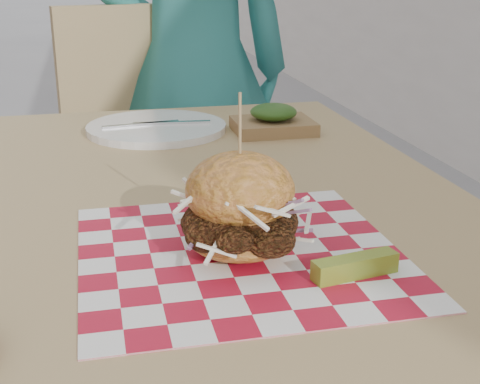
{
  "coord_description": "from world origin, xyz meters",
  "views": [
    {
      "loc": [
        0.12,
        -0.94,
        1.07
      ],
      "look_at": [
        0.27,
        -0.26,
        0.82
      ],
      "focal_mm": 50.0,
      "sensor_mm": 36.0,
      "label": 1
    }
  ],
  "objects_px": {
    "diner": "(194,70)",
    "patio_chair": "(132,155)",
    "patio_table": "(188,250)",
    "sandwich": "(240,211)"
  },
  "relations": [
    {
      "from": "diner",
      "to": "patio_chair",
      "type": "xyz_separation_m",
      "value": [
        -0.19,
        -0.07,
        -0.22
      ]
    },
    {
      "from": "patio_table",
      "to": "patio_chair",
      "type": "height_order",
      "value": "patio_chair"
    },
    {
      "from": "patio_table",
      "to": "patio_chair",
      "type": "xyz_separation_m",
      "value": [
        -0.02,
        0.93,
        -0.12
      ]
    },
    {
      "from": "patio_table",
      "to": "diner",
      "type": "bearing_deg",
      "value": 80.28
    },
    {
      "from": "patio_table",
      "to": "sandwich",
      "type": "relative_size",
      "value": 6.53
    },
    {
      "from": "sandwich",
      "to": "patio_table",
      "type": "bearing_deg",
      "value": 99.41
    },
    {
      "from": "patio_chair",
      "to": "sandwich",
      "type": "xyz_separation_m",
      "value": [
        0.05,
        -1.12,
        0.25
      ]
    },
    {
      "from": "patio_chair",
      "to": "sandwich",
      "type": "height_order",
      "value": "patio_chair"
    },
    {
      "from": "sandwich",
      "to": "patio_chair",
      "type": "bearing_deg",
      "value": 92.67
    },
    {
      "from": "patio_table",
      "to": "sandwich",
      "type": "distance_m",
      "value": 0.24
    }
  ]
}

